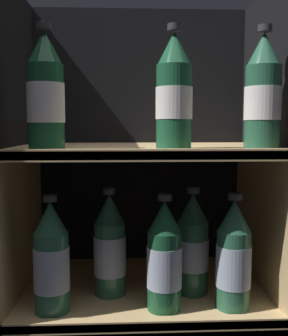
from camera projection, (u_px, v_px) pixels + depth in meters
fridge_back_wall at (140, 169)px, 1.20m from camera, size 0.66×0.02×0.95m
fridge_side_left at (14, 179)px, 0.98m from camera, size 0.02×0.45×0.95m
fridge_side_right at (268, 178)px, 1.00m from camera, size 0.02×0.45×0.95m
shelf_lower at (143, 299)px, 1.01m from camera, size 0.62×0.41×0.20m
shelf_upper at (143, 206)px, 0.99m from camera, size 0.62×0.41×0.56m
bottle_upper_front_0 at (46, 94)px, 0.82m from camera, size 0.08×0.08×0.26m
bottle_upper_front_1 at (174, 94)px, 0.83m from camera, size 0.08×0.08×0.26m
bottle_upper_front_2 at (263, 95)px, 0.84m from camera, size 0.08×0.08×0.26m
bottle_lower_front_0 at (51, 261)px, 0.86m from camera, size 0.08×0.08×0.26m
bottle_lower_front_1 at (164, 259)px, 0.87m from camera, size 0.08×0.08×0.26m
bottle_lower_front_2 at (234, 258)px, 0.88m from camera, size 0.08×0.08×0.26m
bottle_lower_back_0 at (110, 248)px, 0.95m from camera, size 0.08×0.08×0.26m
bottle_lower_back_1 at (193, 246)px, 0.96m from camera, size 0.08×0.08×0.26m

